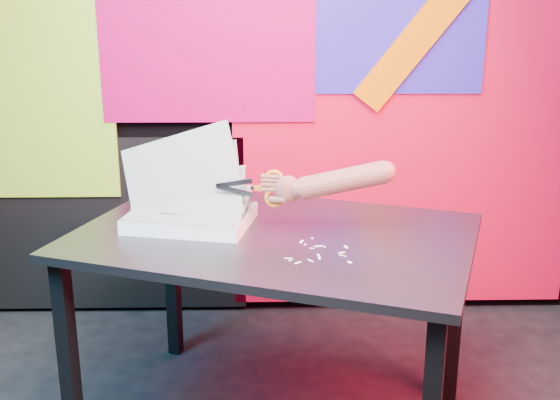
{
  "coord_description": "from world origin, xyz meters",
  "views": [
    {
      "loc": [
        0.0,
        -1.69,
        1.54
      ],
      "look_at": [
        0.05,
        0.5,
        0.87
      ],
      "focal_mm": 45.0,
      "sensor_mm": 36.0,
      "label": 1
    }
  ],
  "objects": [
    {
      "name": "room",
      "position": [
        0.0,
        0.0,
        1.35
      ],
      "size": [
        3.01,
        3.01,
        2.71
      ],
      "color": "black",
      "rests_on": "ground"
    },
    {
      "name": "backdrop",
      "position": [
        0.06,
        1.46,
        0.96
      ],
      "size": [
        2.88,
        0.05,
        2.08
      ],
      "color": "red",
      "rests_on": "ground"
    },
    {
      "name": "work_table",
      "position": [
        0.03,
        0.52,
        0.67
      ],
      "size": [
        1.51,
        1.25,
        0.75
      ],
      "rotation": [
        0.0,
        0.0,
        -0.35
      ],
      "color": "black",
      "rests_on": "ground"
    },
    {
      "name": "printout_stack",
      "position": [
        -0.26,
        0.61,
        0.78
      ],
      "size": [
        0.48,
        0.38,
        0.38
      ],
      "rotation": [
        0.0,
        0.0,
        -0.21
      ],
      "color": "white",
      "rests_on": "work_table"
    },
    {
      "name": "scissors",
      "position": [
        0.01,
        0.54,
        0.9
      ],
      "size": [
        0.23,
        0.05,
        0.13
      ],
      "rotation": [
        0.0,
        0.0,
        -0.18
      ],
      "color": "#A6AAB3",
      "rests_on": "printout_stack"
    },
    {
      "name": "hand_forearm",
      "position": [
        0.22,
        0.5,
        0.93
      ],
      "size": [
        0.43,
        0.13,
        0.16
      ],
      "rotation": [
        0.0,
        0.0,
        -0.18
      ],
      "color": "brown",
      "rests_on": "work_table"
    },
    {
      "name": "paper_clippings",
      "position": [
        0.16,
        0.33,
        0.75
      ],
      "size": [
        0.21,
        0.23,
        0.0
      ],
      "color": "silver",
      "rests_on": "work_table"
    }
  ]
}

